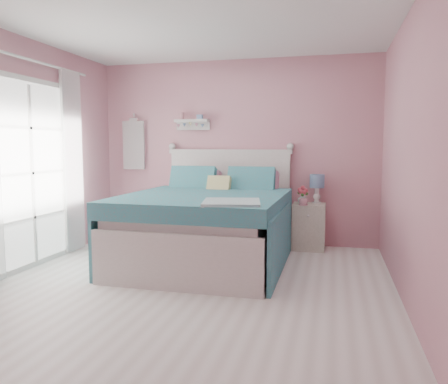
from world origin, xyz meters
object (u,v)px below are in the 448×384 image
at_px(bed, 208,226).
at_px(nightstand, 309,226).
at_px(teacup, 303,202).
at_px(table_lamp, 317,183).
at_px(vase, 303,199).

relative_size(bed, nightstand, 3.76).
xyz_separation_m(nightstand, teacup, (-0.07, -0.16, 0.35)).
xyz_separation_m(bed, nightstand, (1.15, 0.92, -0.12)).
xyz_separation_m(table_lamp, vase, (-0.18, -0.09, -0.20)).
bearing_deg(teacup, bed, -144.47).
xyz_separation_m(vase, teacup, (0.02, -0.14, -0.02)).
distance_m(nightstand, vase, 0.39).
bearing_deg(bed, nightstand, 39.91).
relative_size(bed, table_lamp, 5.94).
bearing_deg(vase, teacup, -82.58).
height_order(bed, table_lamp, bed).
bearing_deg(nightstand, vase, -169.46).
bearing_deg(bed, table_lamp, 40.00).
relative_size(nightstand, teacup, 5.47).
bearing_deg(table_lamp, vase, -152.35).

